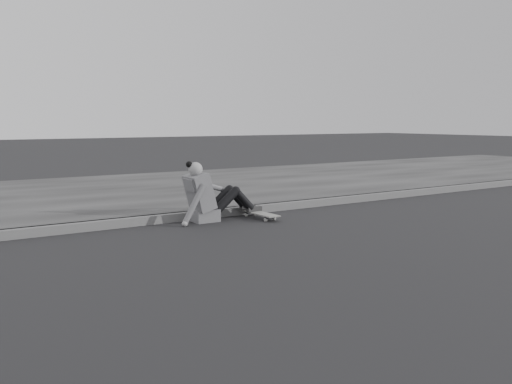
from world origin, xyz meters
TOP-DOWN VIEW (x-y plane):
  - ground at (0.00, 0.00)m, footprint 80.00×80.00m
  - curb at (0.00, 2.58)m, footprint 24.00×0.16m
  - sidewalk at (0.00, 5.60)m, footprint 24.00×6.00m
  - skateboard at (-2.53, 2.10)m, footprint 0.20×0.78m
  - seated_woman at (-3.27, 2.35)m, footprint 1.38×0.46m

SIDE VIEW (x-z plane):
  - ground at x=0.00m, z-range 0.00..0.00m
  - curb at x=0.00m, z-range 0.00..0.12m
  - sidewalk at x=0.00m, z-range 0.00..0.12m
  - skateboard at x=-2.53m, z-range 0.03..0.12m
  - seated_woman at x=-3.27m, z-range -0.08..0.80m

